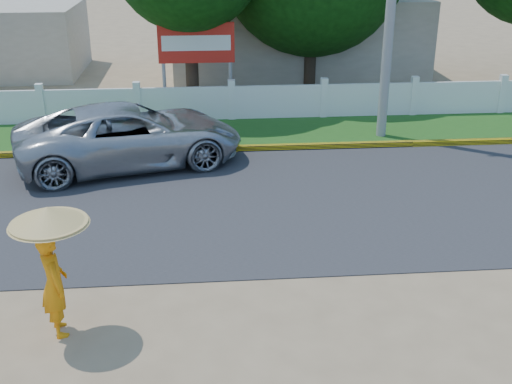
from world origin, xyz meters
TOP-DOWN VIEW (x-y plane):
  - ground at (0.00, 0.00)m, footprint 120.00×120.00m
  - road at (0.00, 4.50)m, footprint 60.00×7.00m
  - grass_verge at (0.00, 9.75)m, footprint 60.00×3.50m
  - curb at (0.00, 8.05)m, footprint 40.00×0.18m
  - fence at (0.00, 11.20)m, footprint 40.00×0.10m
  - building_near at (3.00, 18.00)m, footprint 10.00×6.00m
  - vehicle at (-2.85, 7.23)m, footprint 6.31×4.08m
  - monk_with_parasol at (-3.26, -0.28)m, footprint 1.18×1.18m
  - billboard at (-1.08, 12.30)m, footprint 2.50×0.13m

SIDE VIEW (x-z plane):
  - ground at x=0.00m, z-range 0.00..0.00m
  - road at x=0.00m, z-range 0.00..0.02m
  - grass_verge at x=0.00m, z-range 0.00..0.03m
  - curb at x=0.00m, z-range 0.00..0.16m
  - fence at x=0.00m, z-range 0.00..1.10m
  - vehicle at x=-2.85m, z-range 0.00..1.62m
  - monk_with_parasol at x=-3.26m, z-range 0.32..2.47m
  - building_near at x=3.00m, z-range 0.00..3.20m
  - billboard at x=-1.08m, z-range 0.67..3.62m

